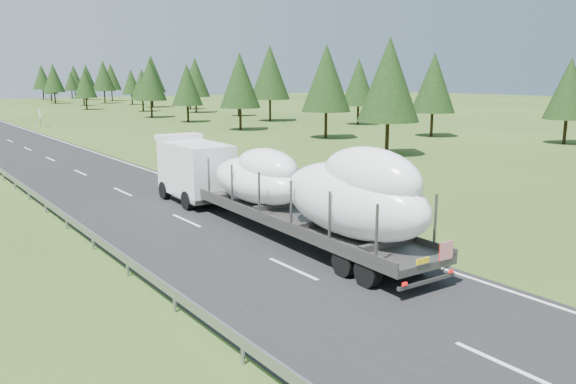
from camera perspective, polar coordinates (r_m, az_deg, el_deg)
ground at (r=15.77m, az=21.27°, el=-16.15°), size 400.00×400.00×0.00m
highway_sign at (r=89.46m, az=-23.91°, el=7.20°), size 0.08×0.90×2.60m
tree_line_right at (r=107.90m, az=-8.68°, el=11.29°), size 27.66×244.28×12.30m
boat_truck at (r=25.63m, az=-1.00°, el=0.84°), size 3.52×20.36×4.66m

